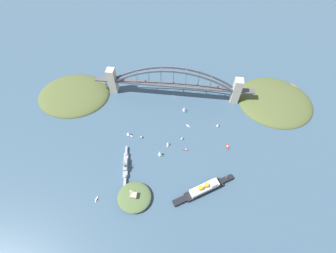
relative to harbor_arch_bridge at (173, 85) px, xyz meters
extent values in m
plane|color=#385166|center=(0.00, 0.00, -27.18)|extent=(1400.00, 1400.00, 0.00)
cube|color=#BCB29E|center=(-110.28, 0.00, -2.57)|extent=(13.47, 15.12, 49.23)
cube|color=#BCB29E|center=(110.28, 0.00, -2.57)|extent=(13.47, 15.12, 49.23)
cube|color=#47474C|center=(0.00, 0.00, -1.11)|extent=(207.10, 11.09, 2.40)
cube|color=#47474C|center=(-129.02, 0.00, -1.11)|extent=(24.00, 11.09, 2.40)
cube|color=#47474C|center=(129.02, 0.00, -1.11)|extent=(24.00, 11.09, 2.40)
cube|color=#4C515B|center=(-96.22, -4.99, 5.07)|extent=(22.98, 1.80, 15.13)
cube|color=#4C515B|center=(-74.84, -4.99, 16.06)|extent=(22.70, 1.80, 12.53)
cube|color=#4C515B|center=(-53.46, -4.99, 24.30)|extent=(22.36, 1.80, 9.91)
cube|color=#4C515B|center=(-32.07, -4.99, 29.79)|extent=(21.99, 1.80, 7.26)
cube|color=#4C515B|center=(-10.69, -4.99, 32.54)|extent=(21.59, 1.80, 4.57)
cube|color=#4C515B|center=(10.69, -4.99, 32.54)|extent=(21.59, 1.80, 4.57)
cube|color=#4C515B|center=(32.07, -4.99, 29.79)|extent=(21.99, 1.80, 7.26)
cube|color=#4C515B|center=(53.46, -4.99, 24.30)|extent=(22.36, 1.80, 9.91)
cube|color=#4C515B|center=(74.84, -4.99, 16.06)|extent=(22.70, 1.80, 12.53)
cube|color=#4C515B|center=(96.22, -4.99, 5.07)|extent=(22.98, 1.80, 15.13)
cube|color=#4C515B|center=(-96.22, 4.99, 5.07)|extent=(22.98, 1.80, 15.13)
cube|color=#4C515B|center=(-74.84, 4.99, 16.06)|extent=(22.70, 1.80, 12.53)
cube|color=#4C515B|center=(-53.46, 4.99, 24.30)|extent=(22.36, 1.80, 9.91)
cube|color=#4C515B|center=(-32.07, 4.99, 29.79)|extent=(21.99, 1.80, 7.26)
cube|color=#4C515B|center=(-10.69, 4.99, 32.54)|extent=(21.59, 1.80, 4.57)
cube|color=#4C515B|center=(10.69, 4.99, 32.54)|extent=(21.59, 1.80, 4.57)
cube|color=#4C515B|center=(32.07, 4.99, 29.79)|extent=(21.99, 1.80, 7.26)
cube|color=#4C515B|center=(53.46, 4.99, 24.30)|extent=(22.36, 1.80, 9.91)
cube|color=#4C515B|center=(74.84, 4.99, 16.06)|extent=(22.70, 1.80, 12.53)
cube|color=#4C515B|center=(96.22, 4.99, 5.07)|extent=(22.98, 1.80, 15.13)
cube|color=#4C515B|center=(-106.92, 0.00, -1.11)|extent=(1.40, 9.98, 1.40)
cube|color=#4C515B|center=(-64.15, 0.00, 20.87)|extent=(1.40, 9.98, 1.40)
cube|color=#4C515B|center=(-21.38, 0.00, 31.85)|extent=(1.40, 9.98, 1.40)
cube|color=#4C515B|center=(21.38, 0.00, 31.85)|extent=(1.40, 9.98, 1.40)
cube|color=#4C515B|center=(64.15, 0.00, 20.87)|extent=(1.40, 9.98, 1.40)
cube|color=#4C515B|center=(106.92, 0.00, -1.11)|extent=(1.40, 9.98, 1.40)
cylinder|color=#4C515B|center=(-85.53, -4.99, 5.67)|extent=(0.56, 0.56, 11.16)
cylinder|color=#4C515B|center=(-85.53, 4.99, 5.67)|extent=(0.56, 0.56, 11.16)
cylinder|color=#4C515B|center=(-64.15, -4.99, 10.48)|extent=(0.56, 0.56, 20.78)
cylinder|color=#4C515B|center=(-64.15, 4.99, 10.48)|extent=(0.56, 0.56, 20.78)
cylinder|color=#4C515B|center=(-42.77, -4.99, 13.91)|extent=(0.56, 0.56, 27.65)
cylinder|color=#4C515B|center=(-42.77, 4.99, 13.91)|extent=(0.56, 0.56, 27.65)
cylinder|color=#4C515B|center=(-21.38, -4.99, 15.97)|extent=(0.56, 0.56, 31.77)
cylinder|color=#4C515B|center=(-21.38, 4.99, 15.97)|extent=(0.56, 0.56, 31.77)
cylinder|color=#4C515B|center=(0.00, -4.99, 16.66)|extent=(0.56, 0.56, 33.14)
cylinder|color=#4C515B|center=(0.00, 4.99, 16.66)|extent=(0.56, 0.56, 33.14)
cylinder|color=#4C515B|center=(21.38, -4.99, 15.97)|extent=(0.56, 0.56, 31.77)
cylinder|color=#4C515B|center=(21.38, 4.99, 15.97)|extent=(0.56, 0.56, 31.77)
cylinder|color=#4C515B|center=(42.77, -4.99, 13.91)|extent=(0.56, 0.56, 27.65)
cylinder|color=#4C515B|center=(42.77, 4.99, 13.91)|extent=(0.56, 0.56, 27.65)
cylinder|color=#4C515B|center=(64.15, -4.99, 10.48)|extent=(0.56, 0.56, 20.78)
cylinder|color=#4C515B|center=(64.15, 4.99, 10.48)|extent=(0.56, 0.56, 20.78)
cylinder|color=#4C515B|center=(85.53, -4.99, 5.67)|extent=(0.56, 0.56, 11.16)
cylinder|color=#4C515B|center=(85.53, 4.99, 5.67)|extent=(0.56, 0.56, 11.16)
ellipsoid|color=#4C562D|center=(-184.76, -6.26, -27.18)|extent=(132.75, 126.84, 22.02)
ellipsoid|color=#756B5B|center=(-214.63, -41.14, -27.18)|extent=(46.46, 38.05, 12.11)
ellipsoid|color=#4C562D|center=(182.40, 21.32, -27.18)|extent=(131.11, 113.02, 22.32)
ellipsoid|color=#756B5B|center=(152.90, -9.76, -27.18)|extent=(45.89, 33.91, 12.28)
cube|color=black|center=(-61.17, 176.12, -24.46)|extent=(53.64, 39.54, 5.44)
cube|color=black|center=(-92.63, 156.74, -24.46)|extent=(19.28, 15.45, 5.44)
cube|color=black|center=(-29.71, 195.50, -24.46)|extent=(19.99, 16.60, 5.44)
cube|color=white|center=(-61.17, 176.12, -18.14)|extent=(40.88, 30.70, 7.19)
cube|color=white|center=(-70.90, 170.13, -12.95)|extent=(12.63, 12.65, 3.20)
cylinder|color=gold|center=(-62.94, 175.03, -11.10)|extent=(5.54, 5.54, 6.90)
cylinder|color=gold|center=(-54.97, 179.94, -11.10)|extent=(5.54, 5.54, 6.90)
cylinder|color=tan|center=(-90.66, 157.96, -16.74)|extent=(0.50, 0.50, 10.00)
cube|color=gray|center=(53.64, 152.87, -24.96)|extent=(13.59, 39.62, 4.44)
cube|color=gray|center=(58.46, 127.26, -24.96)|extent=(5.27, 13.35, 4.44)
cube|color=gray|center=(48.82, 178.49, -24.96)|extent=(5.85, 13.45, 4.44)
cube|color=gray|center=(53.64, 152.87, -20.75)|extent=(8.71, 20.17, 3.98)
cylinder|color=gray|center=(56.95, 135.26, -21.64)|extent=(4.54, 4.54, 2.20)
cylinder|color=gray|center=(50.33, 170.48, -21.64)|extent=(4.54, 4.54, 2.20)
cylinder|color=gray|center=(53.64, 152.87, -13.77)|extent=(0.60, 0.60, 10.00)
cylinder|color=#4C4C51|center=(52.92, 156.71, -16.57)|extent=(3.56, 3.56, 4.40)
ellipsoid|color=#4C6038|center=(31.07, 197.86, -23.05)|extent=(45.73, 43.64, 8.25)
cube|color=#9E937F|center=(31.07, 197.86, -17.06)|extent=(8.00, 8.00, 7.03)
cylinder|color=gray|center=(35.57, 194.36, -16.71)|extent=(3.60, 3.60, 7.73)
cylinder|color=#B7B7B2|center=(-63.82, -25.23, -26.73)|extent=(4.09, 4.85, 0.90)
cylinder|color=#B7B7B2|center=(-61.24, -23.19, -26.73)|extent=(4.09, 4.85, 0.90)
cylinder|color=navy|center=(-63.82, -25.23, -25.76)|extent=(0.14, 0.14, 1.03)
cylinder|color=navy|center=(-61.24, -23.19, -25.76)|extent=(0.14, 0.14, 1.03)
ellipsoid|color=silver|center=(-62.53, -24.21, -24.51)|extent=(5.99, 7.03, 1.49)
cylinder|color=navy|center=(-64.70, -21.46, -24.51)|extent=(1.60, 1.50, 1.41)
cube|color=silver|center=(-63.13, -23.44, -23.87)|extent=(10.15, 8.52, 0.20)
cube|color=silver|center=(-60.41, -26.90, -24.36)|extent=(4.14, 3.59, 0.12)
cube|color=navy|center=(-60.41, -26.90, -23.01)|extent=(0.78, 0.94, 1.50)
cube|color=#B2231E|center=(-31.76, 114.45, -26.59)|extent=(4.87, 2.28, 1.18)
cube|color=#B2231E|center=(-28.63, 114.14, -26.59)|extent=(1.66, 1.15, 1.18)
cube|color=#B2231E|center=(-34.88, 114.76, -26.59)|extent=(1.68, 1.35, 1.18)
cube|color=beige|center=(-32.34, 114.51, -25.32)|extent=(2.49, 1.68, 1.34)
cube|color=#2D6B3D|center=(4.89, 128.22, -26.83)|extent=(6.99, 4.77, 0.71)
cube|color=#2D6B3D|center=(0.85, 129.86, -26.83)|extent=(2.44, 1.86, 0.71)
cube|color=#2D6B3D|center=(8.92, 126.58, -26.83)|extent=(2.53, 2.07, 0.71)
cylinder|color=tan|center=(4.38, 128.42, -20.85)|extent=(0.16, 0.16, 11.24)
cone|color=white|center=(6.15, 127.71, -21.42)|extent=(7.80, 7.80, 8.99)
cube|color=black|center=(-23.91, 94.40, -26.78)|extent=(3.32, 4.35, 0.79)
cube|color=black|center=(-22.87, 92.01, -26.78)|extent=(1.31, 1.54, 0.79)
cube|color=black|center=(-24.96, 96.79, -26.78)|extent=(1.47, 1.61, 0.79)
cylinder|color=tan|center=(-23.78, 94.10, -22.89)|extent=(0.16, 0.16, 7.01)
cone|color=white|center=(-24.24, 95.15, -23.24)|extent=(4.72, 4.72, 5.60)
cube|color=silver|center=(-32.43, 67.78, -26.61)|extent=(4.81, 3.69, 1.14)
cube|color=silver|center=(-29.74, 66.23, -26.61)|extent=(1.78, 1.53, 1.14)
cube|color=silver|center=(-35.11, 69.33, -26.61)|extent=(1.86, 1.68, 1.14)
cube|color=beige|center=(-32.93, 68.07, -25.39)|extent=(2.64, 2.26, 1.30)
cube|color=#B2231E|center=(-96.43, 101.42, -26.54)|extent=(4.16, 6.79, 1.28)
cube|color=#B2231E|center=(-97.65, 105.48, -26.54)|extent=(1.89, 2.41, 1.28)
cube|color=#B2231E|center=(-95.21, 97.36, -26.54)|extent=(2.14, 2.49, 1.28)
cube|color=beige|center=(-96.20, 100.66, -25.33)|extent=(2.77, 3.60, 1.14)
cube|color=#2D6B3D|center=(-24.42, 36.10, -26.71)|extent=(6.21, 5.56, 0.93)
cube|color=#2D6B3D|center=(-27.62, 38.61, -26.71)|extent=(2.23, 2.06, 0.93)
cube|color=#2D6B3D|center=(-21.22, 33.59, -26.71)|extent=(2.36, 2.23, 0.93)
cylinder|color=tan|center=(-24.82, 36.42, -21.17)|extent=(0.16, 0.16, 10.16)
cone|color=white|center=(-23.42, 35.32, -21.68)|extent=(7.85, 7.85, 8.13)
cube|color=black|center=(39.86, 99.61, -26.64)|extent=(3.96, 3.00, 1.08)
cube|color=black|center=(37.68, 100.64, -26.64)|extent=(1.40, 1.17, 1.08)
cube|color=black|center=(42.04, 98.58, -26.64)|extent=(1.46, 1.30, 1.08)
cylinder|color=tan|center=(39.59, 99.74, -23.66)|extent=(0.16, 0.16, 4.88)
cone|color=white|center=(40.54, 99.29, -23.90)|extent=(4.42, 4.42, 3.91)
cube|color=silver|center=(81.85, 205.93, -26.59)|extent=(2.14, 4.94, 1.18)
cube|color=silver|center=(81.45, 202.76, -26.59)|extent=(1.05, 1.69, 1.18)
cube|color=silver|center=(82.24, 209.10, -26.59)|extent=(1.22, 1.71, 1.18)
cube|color=beige|center=(81.92, 206.53, -25.34)|extent=(1.54, 2.53, 1.32)
cube|color=#B2231E|center=(-81.78, 61.72, -26.82)|extent=(3.27, 4.81, 0.72)
cube|color=#B2231E|center=(-82.82, 58.94, -26.82)|extent=(1.29, 1.68, 0.72)
cube|color=#B2231E|center=(-80.73, 64.50, -26.82)|extent=(1.44, 1.74, 0.72)
cylinder|color=tan|center=(-81.91, 61.37, -22.99)|extent=(0.16, 0.16, 6.95)
cone|color=white|center=(-81.45, 62.59, -23.34)|extent=(5.26, 5.26, 5.56)
cube|color=silver|center=(60.38, 98.01, -26.75)|extent=(6.81, 4.53, 0.85)
cube|color=silver|center=(56.41, 99.39, -26.75)|extent=(2.37, 1.80, 0.85)
cube|color=silver|center=(64.35, 96.64, -26.75)|extent=(2.45, 2.02, 0.85)
cylinder|color=tan|center=(59.88, 98.19, -21.23)|extent=(0.16, 0.16, 10.20)
cone|color=white|center=(61.62, 97.58, -21.74)|extent=(7.35, 7.35, 8.16)
cube|color=silver|center=(-3.43, 108.87, -26.74)|extent=(2.92, 5.26, 0.88)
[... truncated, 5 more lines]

